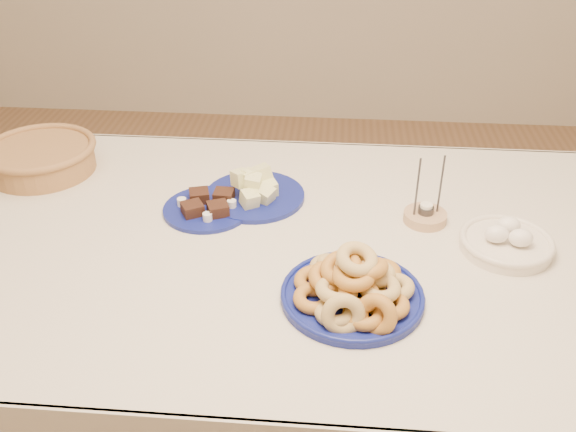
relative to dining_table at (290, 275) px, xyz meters
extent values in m
cylinder|color=brown|center=(-0.70, 0.40, -0.28)|extent=(0.06, 0.06, 0.72)
cylinder|color=brown|center=(0.70, 0.40, -0.28)|extent=(0.06, 0.06, 0.72)
cube|color=beige|center=(0.00, 0.00, 0.10)|extent=(1.70, 1.10, 0.02)
cube|color=beige|center=(0.00, 0.55, -0.03)|extent=(1.70, 0.01, 0.28)
cylinder|color=navy|center=(0.15, -0.21, 0.11)|extent=(0.32, 0.32, 0.02)
torus|color=navy|center=(0.15, -0.21, 0.12)|extent=(0.32, 0.32, 0.01)
torus|color=#B18C4A|center=(0.24, -0.20, 0.14)|extent=(0.10, 0.09, 0.04)
torus|color=#9B6122|center=(0.21, -0.15, 0.14)|extent=(0.12, 0.12, 0.03)
torus|color=#9B6122|center=(0.16, -0.13, 0.14)|extent=(0.11, 0.11, 0.04)
torus|color=#B18C4A|center=(0.10, -0.14, 0.14)|extent=(0.12, 0.12, 0.03)
torus|color=#9B6122|center=(0.07, -0.19, 0.14)|extent=(0.12, 0.12, 0.04)
torus|color=#9B6122|center=(0.07, -0.25, 0.14)|extent=(0.09, 0.09, 0.03)
torus|color=#B18C4A|center=(0.12, -0.29, 0.14)|extent=(0.13, 0.13, 0.03)
torus|color=#9B6122|center=(0.17, -0.29, 0.14)|extent=(0.13, 0.13, 0.04)
torus|color=#9B6122|center=(0.22, -0.26, 0.14)|extent=(0.11, 0.11, 0.03)
torus|color=#B18C4A|center=(0.19, -0.19, 0.16)|extent=(0.10, 0.10, 0.03)
torus|color=#9B6122|center=(0.16, -0.16, 0.16)|extent=(0.10, 0.10, 0.04)
torus|color=#B18C4A|center=(0.11, -0.17, 0.16)|extent=(0.12, 0.12, 0.06)
torus|color=#9B6122|center=(0.10, -0.21, 0.16)|extent=(0.12, 0.12, 0.05)
torus|color=#B18C4A|center=(0.12, -0.25, 0.16)|extent=(0.13, 0.12, 0.04)
torus|color=#9B6122|center=(0.16, -0.26, 0.16)|extent=(0.13, 0.13, 0.05)
torus|color=#B18C4A|center=(0.20, -0.24, 0.16)|extent=(0.12, 0.12, 0.03)
torus|color=#9B6122|center=(0.18, -0.21, 0.19)|extent=(0.13, 0.13, 0.06)
torus|color=#B18C4A|center=(0.15, -0.18, 0.19)|extent=(0.13, 0.13, 0.04)
torus|color=#9B6122|center=(0.12, -0.21, 0.19)|extent=(0.13, 0.13, 0.06)
torus|color=#9B6122|center=(0.15, -0.24, 0.19)|extent=(0.12, 0.12, 0.03)
torus|color=#B18C4A|center=(0.15, -0.21, 0.21)|extent=(0.13, 0.13, 0.05)
torus|color=#B18C4A|center=(0.13, -0.31, 0.15)|extent=(0.09, 0.06, 0.09)
torus|color=#9B6122|center=(0.19, -0.31, 0.15)|extent=(0.10, 0.09, 0.09)
cylinder|color=navy|center=(-0.11, 0.19, 0.11)|extent=(0.34, 0.34, 0.01)
cube|color=#E3E691|center=(-0.07, 0.19, 0.14)|extent=(0.06, 0.06, 0.05)
cube|color=#E3E691|center=(-0.11, 0.15, 0.14)|extent=(0.05, 0.06, 0.05)
cube|color=#E3E691|center=(-0.08, 0.15, 0.14)|extent=(0.06, 0.06, 0.06)
cube|color=#E3E691|center=(-0.12, 0.18, 0.17)|extent=(0.06, 0.06, 0.06)
cube|color=#E3E691|center=(-0.11, 0.13, 0.14)|extent=(0.06, 0.06, 0.05)
cube|color=#E3E691|center=(-0.11, 0.16, 0.17)|extent=(0.05, 0.05, 0.05)
cube|color=#E3E691|center=(-0.10, 0.26, 0.14)|extent=(0.05, 0.05, 0.06)
cube|color=#E3E691|center=(-0.09, 0.21, 0.17)|extent=(0.06, 0.06, 0.05)
cube|color=#E3E691|center=(-0.14, 0.18, 0.17)|extent=(0.06, 0.06, 0.05)
cube|color=#E3E691|center=(-0.12, 0.18, 0.17)|extent=(0.07, 0.06, 0.05)
cylinder|color=navy|center=(-0.22, 0.12, 0.11)|extent=(0.27, 0.27, 0.01)
cube|color=black|center=(-0.25, 0.08, 0.13)|extent=(0.07, 0.07, 0.03)
cube|color=black|center=(-0.19, 0.09, 0.13)|extent=(0.07, 0.07, 0.03)
cube|color=black|center=(-0.25, 0.15, 0.13)|extent=(0.06, 0.06, 0.03)
cube|color=black|center=(-0.19, 0.15, 0.13)|extent=(0.05, 0.05, 0.03)
cylinder|color=white|center=(-0.29, 0.12, 0.13)|extent=(0.03, 0.03, 0.02)
cylinder|color=white|center=(-0.21, 0.06, 0.13)|extent=(0.03, 0.03, 0.02)
cylinder|color=white|center=(-0.16, 0.12, 0.13)|extent=(0.03, 0.03, 0.02)
cylinder|color=brown|center=(-0.74, 0.30, 0.14)|extent=(0.32, 0.32, 0.07)
torus|color=brown|center=(-0.74, 0.30, 0.18)|extent=(0.35, 0.35, 0.02)
cylinder|color=tan|center=(0.33, 0.11, 0.12)|extent=(0.14, 0.14, 0.02)
cylinder|color=#3C3C41|center=(0.33, 0.11, 0.14)|extent=(0.05, 0.05, 0.02)
cylinder|color=white|center=(0.33, 0.11, 0.15)|extent=(0.04, 0.04, 0.01)
cylinder|color=#3C3C41|center=(0.30, 0.10, 0.21)|extent=(0.01, 0.01, 0.16)
cylinder|color=#3C3C41|center=(0.36, 0.12, 0.21)|extent=(0.01, 0.01, 0.16)
cylinder|color=silver|center=(0.51, 0.00, 0.12)|extent=(0.21, 0.21, 0.03)
torus|color=silver|center=(0.51, 0.00, 0.13)|extent=(0.22, 0.22, 0.02)
ellipsoid|color=white|center=(0.48, -0.01, 0.16)|extent=(0.06, 0.04, 0.04)
ellipsoid|color=white|center=(0.53, -0.02, 0.16)|extent=(0.06, 0.04, 0.04)
ellipsoid|color=white|center=(0.52, 0.03, 0.16)|extent=(0.06, 0.04, 0.04)
camera|label=1|loc=(0.10, -1.28, 0.97)|focal=40.00mm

